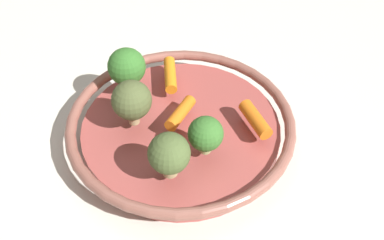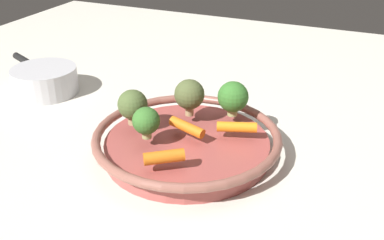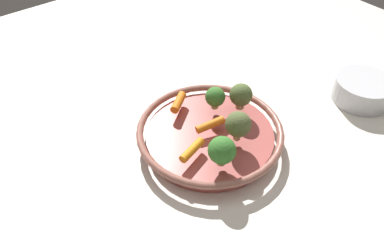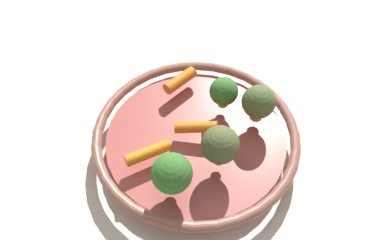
{
  "view_description": "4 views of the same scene",
  "coord_description": "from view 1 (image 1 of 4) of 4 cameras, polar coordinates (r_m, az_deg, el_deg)",
  "views": [
    {
      "loc": [
        -0.11,
        0.44,
        0.49
      ],
      "look_at": [
        -0.02,
        0.02,
        0.07
      ],
      "focal_mm": 42.21,
      "sensor_mm": 36.0,
      "label": 1
    },
    {
      "loc": [
        -0.64,
        -0.29,
        0.43
      ],
      "look_at": [
        0.02,
        0.0,
        0.06
      ],
      "focal_mm": 43.92,
      "sensor_mm": 36.0,
      "label": 2
    },
    {
      "loc": [
        0.47,
        -0.42,
        0.63
      ],
      "look_at": [
        -0.03,
        -0.03,
        0.06
      ],
      "focal_mm": 36.62,
      "sensor_mm": 36.0,
      "label": 3
    },
    {
      "loc": [
        0.36,
        -0.07,
        0.52
      ],
      "look_at": [
        -0.01,
        -0.0,
        0.06
      ],
      "focal_mm": 36.17,
      "sensor_mm": 36.0,
      "label": 4
    }
  ],
  "objects": [
    {
      "name": "baby_carrot_right",
      "position": [
        0.69,
        -2.77,
        5.73
      ],
      "size": [
        0.04,
        0.07,
        0.02
      ],
      "primitive_type": "cylinder",
      "rotation": [
        1.54,
        0.0,
        0.3
      ],
      "color": "orange",
      "rests_on": "serving_bowl"
    },
    {
      "name": "broccoli_floret_small",
      "position": [
        0.57,
        1.73,
        -1.8
      ],
      "size": [
        0.05,
        0.05,
        0.05
      ],
      "color": "#9CA566",
      "rests_on": "serving_bowl"
    },
    {
      "name": "broccoli_floret_edge",
      "position": [
        0.67,
        -8.25,
        6.65
      ],
      "size": [
        0.06,
        0.06,
        0.06
      ],
      "color": "#9AA766",
      "rests_on": "serving_bowl"
    },
    {
      "name": "broccoli_floret_mid",
      "position": [
        0.54,
        -2.91,
        -4.3
      ],
      "size": [
        0.05,
        0.05,
        0.06
      ],
      "color": "tan",
      "rests_on": "serving_bowl"
    },
    {
      "name": "baby_carrot_near_rim",
      "position": [
        0.63,
        -1.32,
        0.6
      ],
      "size": [
        0.03,
        0.07,
        0.02
      ],
      "primitive_type": "cylinder",
      "rotation": [
        1.47,
        0.0,
        2.92
      ],
      "color": "orange",
      "rests_on": "serving_bowl"
    },
    {
      "name": "serving_bowl",
      "position": [
        0.65,
        -1.41,
        -1.01
      ],
      "size": [
        0.33,
        0.33,
        0.05
      ],
      "color": "#A84C47",
      "rests_on": "ground_plane"
    },
    {
      "name": "ground_plane",
      "position": [
        0.67,
        -1.37,
        -2.48
      ],
      "size": [
        1.81,
        1.81,
        0.0
      ],
      "primitive_type": "plane",
      "color": "silver"
    },
    {
      "name": "baby_carrot_left",
      "position": [
        0.63,
        8.0,
        0.09
      ],
      "size": [
        0.05,
        0.06,
        0.02
      ],
      "primitive_type": "cylinder",
      "rotation": [
        1.55,
        0.0,
        0.62
      ],
      "color": "orange",
      "rests_on": "serving_bowl"
    },
    {
      "name": "broccoli_floret_large",
      "position": [
        0.61,
        -7.63,
        2.45
      ],
      "size": [
        0.05,
        0.05,
        0.07
      ],
      "color": "tan",
      "rests_on": "serving_bowl"
    }
  ]
}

